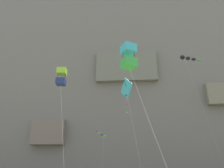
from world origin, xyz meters
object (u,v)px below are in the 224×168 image
at_px(kite_windsock_low_center, 102,135).
at_px(kite_windsock_low_right, 188,58).
at_px(kite_box_mid_left, 61,77).
at_px(kite_diamond_upper_left, 127,90).
at_px(kite_box_far_right, 129,56).

bearing_deg(kite_windsock_low_center, kite_windsock_low_right, 5.52).
relative_size(kite_windsock_low_center, kite_box_mid_left, 0.78).
distance_m(kite_diamond_upper_left, kite_box_mid_left, 8.02).
relative_size(kite_windsock_low_center, kite_diamond_upper_left, 0.72).
xyz_separation_m(kite_diamond_upper_left, kite_box_mid_left, (-6.25, -5.02, -0.37)).
relative_size(kite_box_far_right, kite_windsock_low_right, 0.40).
xyz_separation_m(kite_windsock_low_center, kite_windsock_low_right, (18.54, 1.79, 16.78)).
bearing_deg(kite_diamond_upper_left, kite_windsock_low_center, 105.05).
distance_m(kite_diamond_upper_left, kite_box_far_right, 10.73).
bearing_deg(kite_windsock_low_center, kite_box_mid_left, -94.09).
xyz_separation_m(kite_windsock_low_center, kite_diamond_upper_left, (4.66, -17.31, 2.61)).
bearing_deg(kite_windsock_low_center, kite_box_far_right, -80.36).
distance_m(kite_box_far_right, kite_box_mid_left, 8.54).
height_order(kite_diamond_upper_left, kite_box_far_right, kite_diamond_upper_left).
height_order(kite_diamond_upper_left, kite_box_mid_left, kite_diamond_upper_left).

